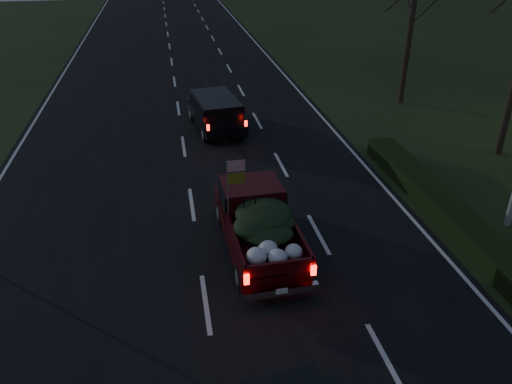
{
  "coord_description": "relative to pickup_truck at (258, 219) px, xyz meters",
  "views": [
    {
      "loc": [
        -0.5,
        -9.5,
        8.13
      ],
      "look_at": [
        1.81,
        3.09,
        1.3
      ],
      "focal_mm": 35.0,
      "sensor_mm": 36.0,
      "label": 1
    }
  ],
  "objects": [
    {
      "name": "road_asphalt",
      "position": [
        -1.7,
        -2.18,
        -0.92
      ],
      "size": [
        14.0,
        120.0,
        0.02
      ],
      "primitive_type": "cube",
      "color": "black",
      "rests_on": "ground"
    },
    {
      "name": "lead_suv",
      "position": [
        -0.12,
        9.59,
        0.01
      ],
      "size": [
        2.33,
        4.49,
        1.23
      ],
      "rotation": [
        0.0,
        0.0,
        0.13
      ],
      "color": "black",
      "rests_on": "ground"
    },
    {
      "name": "pickup_truck",
      "position": [
        0.0,
        0.0,
        0.0
      ],
      "size": [
        1.97,
        4.78,
        2.48
      ],
      "rotation": [
        0.0,
        0.0,
        0.03
      ],
      "color": "#39070B",
      "rests_on": "ground"
    },
    {
      "name": "hedge_row",
      "position": [
        6.1,
        0.82,
        -0.63
      ],
      "size": [
        1.0,
        10.0,
        0.6
      ],
      "primitive_type": "cube",
      "color": "black",
      "rests_on": "ground"
    },
    {
      "name": "ground",
      "position": [
        -1.7,
        -2.18,
        -0.93
      ],
      "size": [
        120.0,
        120.0,
        0.0
      ],
      "primitive_type": "plane",
      "color": "black",
      "rests_on": "ground"
    }
  ]
}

